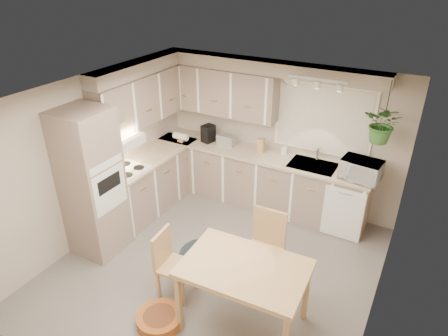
{
  "coord_description": "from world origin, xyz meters",
  "views": [
    {
      "loc": [
        2.12,
        -3.58,
        3.73
      ],
      "look_at": [
        -0.16,
        0.55,
        1.25
      ],
      "focal_mm": 32.0,
      "sensor_mm": 36.0,
      "label": 1
    }
  ],
  "objects_px": {
    "dining_table": "(244,296)",
    "microwave": "(361,168)",
    "chair_left": "(176,265)",
    "pet_bed": "(160,319)",
    "braided_rug": "(218,261)",
    "chair_back": "(262,251)"
  },
  "relations": [
    {
      "from": "braided_rug",
      "to": "chair_left",
      "type": "bearing_deg",
      "value": -102.4
    },
    {
      "from": "braided_rug",
      "to": "microwave",
      "type": "bearing_deg",
      "value": 47.25
    },
    {
      "from": "chair_left",
      "to": "braided_rug",
      "type": "height_order",
      "value": "chair_left"
    },
    {
      "from": "dining_table",
      "to": "chair_left",
      "type": "relative_size",
      "value": 1.52
    },
    {
      "from": "chair_back",
      "to": "microwave",
      "type": "xyz_separation_m",
      "value": [
        0.77,
        1.63,
        0.63
      ]
    },
    {
      "from": "dining_table",
      "to": "pet_bed",
      "type": "distance_m",
      "value": 1.02
    },
    {
      "from": "chair_back",
      "to": "pet_bed",
      "type": "height_order",
      "value": "chair_back"
    },
    {
      "from": "chair_left",
      "to": "braided_rug",
      "type": "relative_size",
      "value": 0.71
    },
    {
      "from": "chair_left",
      "to": "pet_bed",
      "type": "xyz_separation_m",
      "value": [
        0.09,
        -0.5,
        -0.38
      ]
    },
    {
      "from": "braided_rug",
      "to": "pet_bed",
      "type": "height_order",
      "value": "pet_bed"
    },
    {
      "from": "chair_back",
      "to": "microwave",
      "type": "relative_size",
      "value": 1.83
    },
    {
      "from": "dining_table",
      "to": "microwave",
      "type": "bearing_deg",
      "value": 73.82
    },
    {
      "from": "dining_table",
      "to": "chair_left",
      "type": "bearing_deg",
      "value": 178.03
    },
    {
      "from": "pet_bed",
      "to": "microwave",
      "type": "height_order",
      "value": "microwave"
    },
    {
      "from": "braided_rug",
      "to": "microwave",
      "type": "height_order",
      "value": "microwave"
    },
    {
      "from": "chair_back",
      "to": "braided_rug",
      "type": "distance_m",
      "value": 0.84
    },
    {
      "from": "chair_left",
      "to": "chair_back",
      "type": "relative_size",
      "value": 0.88
    },
    {
      "from": "braided_rug",
      "to": "microwave",
      "type": "distance_m",
      "value": 2.4
    },
    {
      "from": "pet_bed",
      "to": "microwave",
      "type": "bearing_deg",
      "value": 61.6
    },
    {
      "from": "chair_left",
      "to": "braided_rug",
      "type": "distance_m",
      "value": 0.87
    },
    {
      "from": "chair_back",
      "to": "braided_rug",
      "type": "height_order",
      "value": "chair_back"
    },
    {
      "from": "dining_table",
      "to": "chair_back",
      "type": "distance_m",
      "value": 0.71
    }
  ]
}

